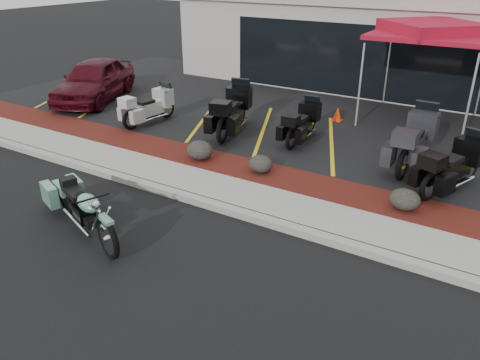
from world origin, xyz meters
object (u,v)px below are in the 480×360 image
Objects in this scene: touring_white at (166,100)px; popup_canopy at (432,31)px; hero_cruiser at (107,232)px; traffic_cone at (338,114)px; parked_car at (94,80)px.

touring_white is 8.40m from popup_canopy.
hero_cruiser reaches higher than traffic_cone.
traffic_cone is (4.87, 2.61, -0.37)m from touring_white.
traffic_cone is at bearing -7.02° from parked_car.
traffic_cone is 0.12× the size of popup_canopy.
hero_cruiser is 6.66× the size of traffic_cone.
traffic_cone is (0.82, 9.19, -0.15)m from hero_cruiser.
hero_cruiser is 0.69× the size of parked_car.
touring_white is (-4.06, 6.59, 0.22)m from hero_cruiser.
hero_cruiser is at bearing -63.88° from parked_car.
hero_cruiser is 11.24m from popup_canopy.
popup_canopy reaches higher than traffic_cone.
traffic_cone is at bearing -54.43° from touring_white.
parked_car is 11.49m from popup_canopy.
popup_canopy is at bearing -3.18° from parked_car.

